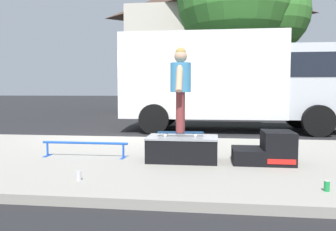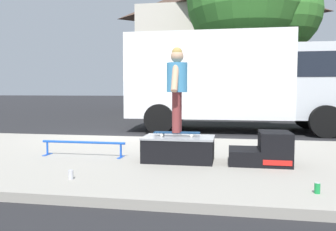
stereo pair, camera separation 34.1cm
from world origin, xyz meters
The scene contains 12 objects.
ground_plane centered at (0.00, 0.00, 0.00)m, with size 140.00×140.00×0.00m, color black.
sidewalk_slab centered at (0.00, -3.00, 0.06)m, with size 50.00×5.00×0.12m, color gray.
skate_box centered at (2.13, -3.36, 0.34)m, with size 1.18×0.72×0.41m.
kicker_ramp centered at (3.54, -3.37, 0.34)m, with size 0.97×0.69×0.53m.
grind_rail centered at (0.37, -3.25, 0.33)m, with size 1.57×0.28×0.27m.
skateboard centered at (2.10, -3.31, 0.59)m, with size 0.79×0.26×0.07m.
skater_kid centered at (2.10, -3.31, 1.44)m, with size 0.35×0.73×1.42m.
soda_can centered at (3.98, -4.91, 0.18)m, with size 0.07×0.07×0.13m.
soda_can_b centered at (0.89, -4.81, 0.18)m, with size 0.07×0.07×0.13m.
box_truck centered at (3.27, 2.20, 1.70)m, with size 6.91×2.63×3.05m.
street_tree_main centered at (3.98, 6.96, 5.24)m, with size 5.90×5.36×8.09m.
house_behind centered at (2.30, 13.19, 4.24)m, with size 9.54×8.23×8.40m.
Camera 1 is at (2.63, -9.13, 1.31)m, focal length 37.02 mm.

